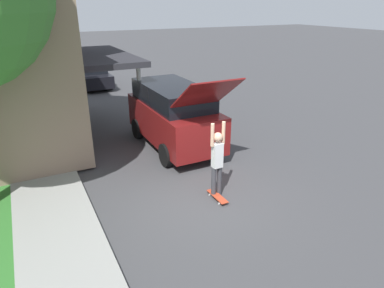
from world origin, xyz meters
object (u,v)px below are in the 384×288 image
at_px(car_down_street, 91,75).
at_px(skateboard, 217,196).
at_px(skateboarder, 217,159).
at_px(suv_parked, 173,114).

xyz_separation_m(car_down_street, skateboard, (0.03, -14.99, -0.60)).
bearing_deg(car_down_street, skateboarder, -89.67).
height_order(suv_parked, skateboarder, suv_parked).
bearing_deg(skateboarder, suv_parked, 83.21).
relative_size(car_down_street, skateboard, 5.60).
distance_m(suv_parked, car_down_street, 11.17).
xyz_separation_m(suv_parked, car_down_street, (-0.52, 11.15, -0.51)).
height_order(suv_parked, skateboard, suv_parked).
relative_size(suv_parked, car_down_street, 1.17).
bearing_deg(skateboarder, skateboard, -109.97).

